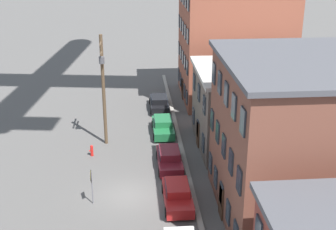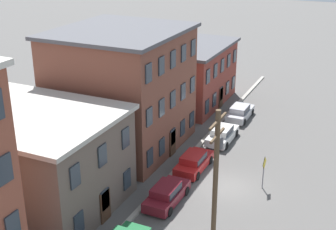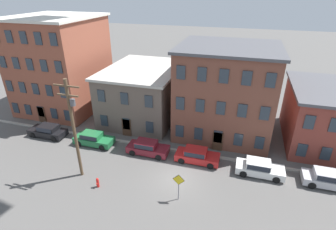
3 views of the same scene
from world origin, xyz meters
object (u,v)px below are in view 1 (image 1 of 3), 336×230
object	(u,v)px
car_black	(159,102)
utility_pole	(103,85)
car_maroon	(169,158)
fire_hydrant	(92,150)
caution_sign	(92,181)
car_red	(177,194)
car_green	(163,125)

from	to	relation	value
car_black	utility_pole	world-z (taller)	utility_pole
car_black	car_maroon	world-z (taller)	same
car_black	fire_hydrant	xyz separation A→B (m)	(10.14, -6.14, -0.27)
car_black	caution_sign	size ratio (longest dim) A/B	1.70
car_red	fire_hydrant	size ratio (longest dim) A/B	4.58
car_maroon	car_red	xyz separation A→B (m)	(5.28, 0.09, 0.00)
car_black	fire_hydrant	bearing A→B (deg)	-31.22
car_green	car_maroon	distance (m)	6.45
caution_sign	car_red	bearing A→B (deg)	85.57
caution_sign	utility_pole	size ratio (longest dim) A/B	0.27
car_green	caution_sign	distance (m)	12.62
caution_sign	fire_hydrant	xyz separation A→B (m)	(-7.22, -0.56, -1.25)
car_black	car_green	bearing A→B (deg)	-0.35
car_black	caution_sign	xyz separation A→B (m)	(17.35, -5.58, 0.98)
car_red	car_green	bearing A→B (deg)	-179.30
car_red	fire_hydrant	world-z (taller)	car_red
car_green	fire_hydrant	distance (m)	7.35
car_green	car_maroon	size ratio (longest dim) A/B	1.00
car_red	caution_sign	bearing A→B (deg)	-94.43
caution_sign	utility_pole	bearing A→B (deg)	176.98
car_maroon	car_red	world-z (taller)	same
car_green	fire_hydrant	size ratio (longest dim) A/B	4.58
car_red	utility_pole	distance (m)	12.12
car_red	caution_sign	size ratio (longest dim) A/B	1.70
car_red	caution_sign	distance (m)	5.79
utility_pole	fire_hydrant	bearing A→B (deg)	-24.89
car_maroon	car_red	size ratio (longest dim) A/B	1.00
car_green	car_maroon	world-z (taller)	same
car_green	utility_pole	bearing A→B (deg)	-70.57
car_maroon	fire_hydrant	distance (m)	6.60
car_green	utility_pole	size ratio (longest dim) A/B	0.46
caution_sign	fire_hydrant	world-z (taller)	caution_sign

